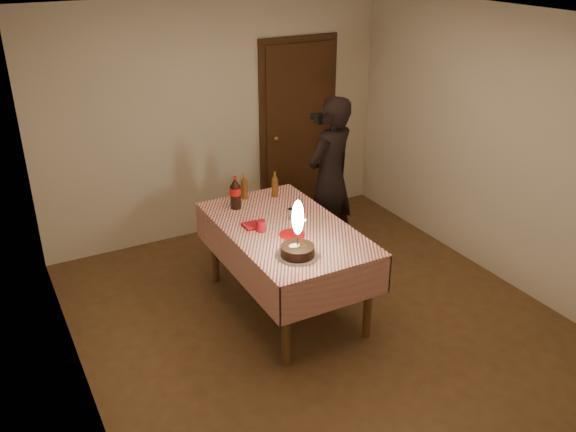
% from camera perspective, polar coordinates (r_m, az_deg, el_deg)
% --- Properties ---
extents(ground, '(4.00, 4.50, 0.01)m').
position_cam_1_polar(ground, '(5.52, 3.15, -10.02)').
color(ground, brown).
rests_on(ground, ground).
extents(room_shell, '(4.04, 4.54, 2.62)m').
position_cam_1_polar(room_shell, '(4.84, 3.49, 6.78)').
color(room_shell, beige).
rests_on(room_shell, ground).
extents(dining_table, '(1.02, 1.72, 0.82)m').
position_cam_1_polar(dining_table, '(5.38, -0.25, -2.06)').
color(dining_table, brown).
rests_on(dining_table, ground).
extents(birthday_cake, '(0.34, 0.34, 0.48)m').
position_cam_1_polar(birthday_cake, '(4.81, 0.91, -2.48)').
color(birthday_cake, white).
rests_on(birthday_cake, dining_table).
extents(red_plate, '(0.22, 0.22, 0.01)m').
position_cam_1_polar(red_plate, '(5.19, 0.38, -1.75)').
color(red_plate, red).
rests_on(red_plate, dining_table).
extents(red_cup, '(0.08, 0.08, 0.10)m').
position_cam_1_polar(red_cup, '(5.24, -2.54, -0.94)').
color(red_cup, '#AD0C19').
rests_on(red_cup, dining_table).
extents(clear_cup, '(0.07, 0.07, 0.09)m').
position_cam_1_polar(clear_cup, '(5.48, 0.34, 0.23)').
color(clear_cup, white).
rests_on(clear_cup, dining_table).
extents(napkin_stack, '(0.15, 0.15, 0.02)m').
position_cam_1_polar(napkin_stack, '(5.34, -3.37, -0.89)').
color(napkin_stack, red).
rests_on(napkin_stack, dining_table).
extents(cola_bottle, '(0.10, 0.10, 0.32)m').
position_cam_1_polar(cola_bottle, '(5.65, -4.94, 2.16)').
color(cola_bottle, black).
rests_on(cola_bottle, dining_table).
extents(amber_bottle_left, '(0.06, 0.06, 0.25)m').
position_cam_1_polar(amber_bottle_left, '(5.87, -4.10, 2.71)').
color(amber_bottle_left, '#58310F').
rests_on(amber_bottle_left, dining_table).
extents(amber_bottle_right, '(0.06, 0.06, 0.25)m').
position_cam_1_polar(amber_bottle_right, '(5.90, -1.23, 2.90)').
color(amber_bottle_right, '#58310F').
rests_on(amber_bottle_right, dining_table).
extents(photographer, '(0.73, 0.60, 1.72)m').
position_cam_1_polar(photographer, '(6.33, 3.94, 3.61)').
color(photographer, black).
rests_on(photographer, ground).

